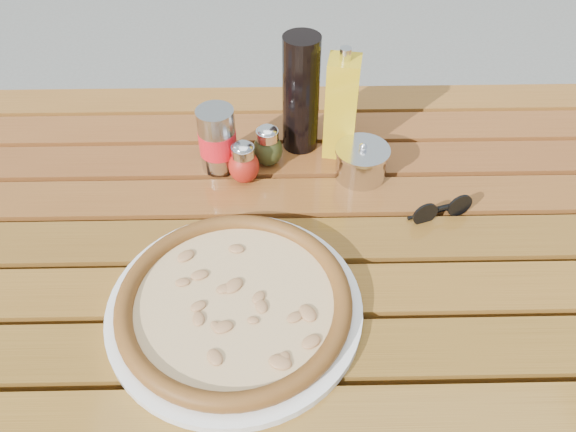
{
  "coord_description": "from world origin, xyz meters",
  "views": [
    {
      "loc": [
        -0.01,
        -0.61,
        1.41
      ],
      "look_at": [
        0.0,
        0.02,
        0.78
      ],
      "focal_mm": 35.0,
      "sensor_mm": 36.0,
      "label": 1
    }
  ],
  "objects_px": {
    "sunglasses": "(441,210)",
    "soda_can": "(218,140)",
    "pizza": "(234,301)",
    "dark_bottle": "(301,94)",
    "olive_oil_cruet": "(341,107)",
    "table": "(288,269)",
    "plate": "(235,308)",
    "parmesan_tin": "(361,162)",
    "pepper_shaker": "(244,163)",
    "oregano_shaker": "(268,146)"
  },
  "relations": [
    {
      "from": "plate",
      "to": "parmesan_tin",
      "type": "height_order",
      "value": "parmesan_tin"
    },
    {
      "from": "oregano_shaker",
      "to": "table",
      "type": "bearing_deg",
      "value": -80.11
    },
    {
      "from": "parmesan_tin",
      "to": "olive_oil_cruet",
      "type": "bearing_deg",
      "value": 114.85
    },
    {
      "from": "table",
      "to": "oregano_shaker",
      "type": "distance_m",
      "value": 0.22
    },
    {
      "from": "pepper_shaker",
      "to": "olive_oil_cruet",
      "type": "bearing_deg",
      "value": 24.8
    },
    {
      "from": "soda_can",
      "to": "parmesan_tin",
      "type": "distance_m",
      "value": 0.26
    },
    {
      "from": "table",
      "to": "dark_bottle",
      "type": "bearing_deg",
      "value": 83.64
    },
    {
      "from": "pepper_shaker",
      "to": "parmesan_tin",
      "type": "relative_size",
      "value": 0.83
    },
    {
      "from": "dark_bottle",
      "to": "soda_can",
      "type": "xyz_separation_m",
      "value": [
        -0.15,
        -0.06,
        -0.05
      ]
    },
    {
      "from": "pepper_shaker",
      "to": "parmesan_tin",
      "type": "distance_m",
      "value": 0.21
    },
    {
      "from": "olive_oil_cruet",
      "to": "sunglasses",
      "type": "distance_m",
      "value": 0.25
    },
    {
      "from": "plate",
      "to": "olive_oil_cruet",
      "type": "relative_size",
      "value": 1.71
    },
    {
      "from": "table",
      "to": "olive_oil_cruet",
      "type": "relative_size",
      "value": 6.67
    },
    {
      "from": "dark_bottle",
      "to": "pizza",
      "type": "bearing_deg",
      "value": -105.31
    },
    {
      "from": "table",
      "to": "plate",
      "type": "bearing_deg",
      "value": -119.22
    },
    {
      "from": "plate",
      "to": "oregano_shaker",
      "type": "bearing_deg",
      "value": 82.26
    },
    {
      "from": "pizza",
      "to": "sunglasses",
      "type": "bearing_deg",
      "value": 29.04
    },
    {
      "from": "pizza",
      "to": "parmesan_tin",
      "type": "height_order",
      "value": "parmesan_tin"
    },
    {
      "from": "plate",
      "to": "pizza",
      "type": "height_order",
      "value": "pizza"
    },
    {
      "from": "table",
      "to": "parmesan_tin",
      "type": "relative_size",
      "value": 14.12
    },
    {
      "from": "soda_can",
      "to": "sunglasses",
      "type": "height_order",
      "value": "soda_can"
    },
    {
      "from": "pepper_shaker",
      "to": "parmesan_tin",
      "type": "height_order",
      "value": "pepper_shaker"
    },
    {
      "from": "parmesan_tin",
      "to": "soda_can",
      "type": "bearing_deg",
      "value": 172.99
    },
    {
      "from": "plate",
      "to": "dark_bottle",
      "type": "height_order",
      "value": "dark_bottle"
    },
    {
      "from": "olive_oil_cruet",
      "to": "plate",
      "type": "bearing_deg",
      "value": -115.85
    },
    {
      "from": "dark_bottle",
      "to": "sunglasses",
      "type": "distance_m",
      "value": 0.32
    },
    {
      "from": "dark_bottle",
      "to": "parmesan_tin",
      "type": "bearing_deg",
      "value": -41.71
    },
    {
      "from": "soda_can",
      "to": "parmesan_tin",
      "type": "relative_size",
      "value": 1.21
    },
    {
      "from": "oregano_shaker",
      "to": "sunglasses",
      "type": "height_order",
      "value": "oregano_shaker"
    },
    {
      "from": "plate",
      "to": "olive_oil_cruet",
      "type": "bearing_deg",
      "value": 64.15
    },
    {
      "from": "plate",
      "to": "parmesan_tin",
      "type": "xyz_separation_m",
      "value": [
        0.21,
        0.29,
        0.02
      ]
    },
    {
      "from": "dark_bottle",
      "to": "sunglasses",
      "type": "height_order",
      "value": "dark_bottle"
    },
    {
      "from": "table",
      "to": "pepper_shaker",
      "type": "distance_m",
      "value": 0.2
    },
    {
      "from": "sunglasses",
      "to": "soda_can",
      "type": "bearing_deg",
      "value": 142.16
    },
    {
      "from": "plate",
      "to": "soda_can",
      "type": "height_order",
      "value": "soda_can"
    },
    {
      "from": "sunglasses",
      "to": "olive_oil_cruet",
      "type": "bearing_deg",
      "value": 113.17
    },
    {
      "from": "plate",
      "to": "pizza",
      "type": "xyz_separation_m",
      "value": [
        0.0,
        0.0,
        0.02
      ]
    },
    {
      "from": "pepper_shaker",
      "to": "soda_can",
      "type": "bearing_deg",
      "value": 139.96
    },
    {
      "from": "soda_can",
      "to": "oregano_shaker",
      "type": "bearing_deg",
      "value": 4.52
    },
    {
      "from": "table",
      "to": "dark_bottle",
      "type": "relative_size",
      "value": 6.36
    },
    {
      "from": "pizza",
      "to": "dark_bottle",
      "type": "xyz_separation_m",
      "value": [
        0.11,
        0.39,
        0.09
      ]
    },
    {
      "from": "pizza",
      "to": "dark_bottle",
      "type": "distance_m",
      "value": 0.41
    },
    {
      "from": "table",
      "to": "sunglasses",
      "type": "xyz_separation_m",
      "value": [
        0.25,
        0.04,
        0.09
      ]
    },
    {
      "from": "dark_bottle",
      "to": "soda_can",
      "type": "distance_m",
      "value": 0.17
    },
    {
      "from": "dark_bottle",
      "to": "parmesan_tin",
      "type": "relative_size",
      "value": 2.22
    },
    {
      "from": "plate",
      "to": "dark_bottle",
      "type": "xyz_separation_m",
      "value": [
        0.11,
        0.39,
        0.1
      ]
    },
    {
      "from": "table",
      "to": "soda_can",
      "type": "bearing_deg",
      "value": 123.33
    },
    {
      "from": "soda_can",
      "to": "parmesan_tin",
      "type": "bearing_deg",
      "value": -7.01
    },
    {
      "from": "parmesan_tin",
      "to": "sunglasses",
      "type": "xyz_separation_m",
      "value": [
        0.12,
        -0.11,
        -0.01
      ]
    },
    {
      "from": "pizza",
      "to": "olive_oil_cruet",
      "type": "bearing_deg",
      "value": 64.15
    }
  ]
}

